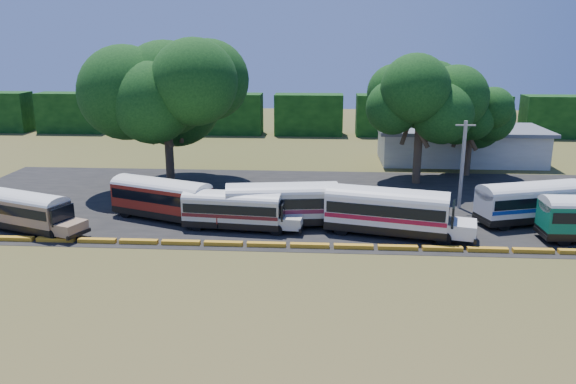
# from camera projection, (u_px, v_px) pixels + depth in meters

# --- Properties ---
(ground) EXTENTS (160.00, 160.00, 0.00)m
(ground) POSITION_uv_depth(u_px,v_px,m) (287.00, 252.00, 37.74)
(ground) COLOR #43501A
(ground) RESTS_ON ground
(asphalt_strip) EXTENTS (64.00, 24.00, 0.02)m
(asphalt_strip) POSITION_uv_depth(u_px,v_px,m) (308.00, 202.00, 49.22)
(asphalt_strip) COLOR black
(asphalt_strip) RESTS_ON ground
(curb) EXTENTS (53.70, 0.45, 0.30)m
(curb) POSITION_uv_depth(u_px,v_px,m) (288.00, 245.00, 38.66)
(curb) COLOR orange
(curb) RESTS_ON ground
(terminal_building) EXTENTS (19.00, 9.00, 4.00)m
(terminal_building) POSITION_uv_depth(u_px,v_px,m) (459.00, 145.00, 64.93)
(terminal_building) COLOR silver
(terminal_building) RESTS_ON ground
(treeline_backdrop) EXTENTS (130.00, 4.00, 6.00)m
(treeline_backdrop) POSITION_uv_depth(u_px,v_px,m) (309.00, 115.00, 83.13)
(treeline_backdrop) COLOR black
(treeline_backdrop) RESTS_ON ground
(bus_beige) EXTENTS (9.30, 5.28, 2.99)m
(bus_beige) POSITION_uv_depth(u_px,v_px,m) (25.00, 209.00, 41.53)
(bus_beige) COLOR black
(bus_beige) RESTS_ON ground
(bus_red) EXTENTS (10.16, 5.92, 3.28)m
(bus_red) POSITION_uv_depth(u_px,v_px,m) (164.00, 196.00, 44.21)
(bus_red) COLOR black
(bus_red) RESTS_ON ground
(bus_cream_west) EXTENTS (9.17, 3.10, 2.96)m
(bus_cream_west) POSITION_uv_depth(u_px,v_px,m) (235.00, 208.00, 41.91)
(bus_cream_west) COLOR black
(bus_cream_west) RESTS_ON ground
(bus_cream_east) EXTENTS (10.61, 3.97, 3.40)m
(bus_cream_east) POSITION_uv_depth(u_px,v_px,m) (285.00, 202.00, 42.53)
(bus_cream_east) COLOR black
(bus_cream_east) RESTS_ON ground
(bus_white_red) EXTENTS (11.01, 5.11, 3.52)m
(bus_white_red) POSITION_uv_depth(u_px,v_px,m) (390.00, 209.00, 40.57)
(bus_white_red) COLOR black
(bus_white_red) RESTS_ON ground
(bus_white_blue) EXTENTS (10.34, 5.36, 3.31)m
(bus_white_blue) POSITION_uv_depth(u_px,v_px,m) (533.00, 200.00, 43.18)
(bus_white_blue) COLOR black
(bus_white_blue) RESTS_ON ground
(tree_west) EXTENTS (11.99, 11.99, 13.83)m
(tree_west) POSITION_uv_depth(u_px,v_px,m) (166.00, 89.00, 51.77)
(tree_west) COLOR #3E311F
(tree_west) RESTS_ON ground
(tree_center) EXTENTS (8.85, 8.85, 11.92)m
(tree_center) POSITION_uv_depth(u_px,v_px,m) (421.00, 96.00, 53.63)
(tree_center) COLOR #3E311F
(tree_center) RESTS_ON ground
(tree_east) EXTENTS (7.06, 7.06, 9.36)m
(tree_east) POSITION_uv_depth(u_px,v_px,m) (471.00, 111.00, 57.31)
(tree_east) COLOR #3E311F
(tree_east) RESTS_ON ground
(utility_pole) EXTENTS (1.60, 0.30, 7.44)m
(utility_pole) POSITION_uv_depth(u_px,v_px,m) (462.00, 164.00, 46.62)
(utility_pole) COLOR gray
(utility_pole) RESTS_ON ground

